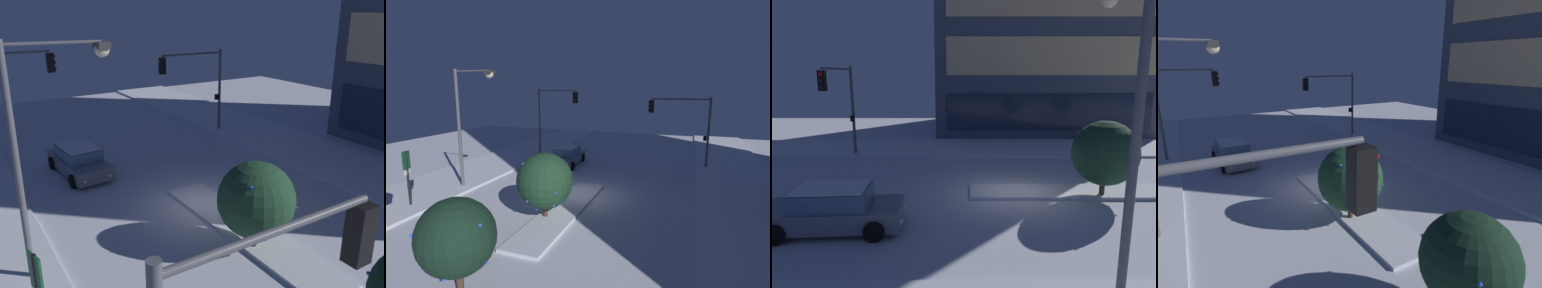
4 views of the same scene
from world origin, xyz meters
TOP-DOWN VIEW (x-y plane):
  - ground at (0.00, 0.00)m, footprint 52.00×52.00m
  - curb_strip_near at (0.00, -9.08)m, footprint 52.00×5.20m
  - curb_strip_far at (0.00, 9.08)m, footprint 52.00×5.20m
  - median_strip at (2.49, 0.13)m, footprint 9.00×1.80m
  - car_near at (-6.61, -3.42)m, footprint 4.71×2.34m
  - traffic_light_corner_near_left at (-9.26, -5.76)m, footprint 0.32×3.95m
  - traffic_light_corner_far_left at (-9.22, 5.40)m, footprint 0.32×4.74m
  - street_lamp_arched at (1.24, -6.54)m, footprint 0.69×2.98m
  - parking_info_sign at (4.71, -7.75)m, footprint 0.55×0.19m
  - decorated_tree_median at (9.32, -0.42)m, footprint 2.40×2.40m
  - decorated_tree_left_of_median at (3.52, -0.36)m, footprint 2.69×2.69m

SIDE VIEW (x-z plane):
  - ground at x=0.00m, z-range 0.00..0.00m
  - curb_strip_near at x=0.00m, z-range 0.00..0.14m
  - curb_strip_far at x=0.00m, z-range 0.00..0.14m
  - median_strip at x=2.49m, z-range 0.00..0.14m
  - car_near at x=-6.61m, z-range -0.04..1.46m
  - decorated_tree_median at x=9.32m, z-range 0.32..3.37m
  - decorated_tree_left_of_median at x=3.52m, z-range 0.28..3.54m
  - parking_info_sign at x=4.71m, z-range 0.43..3.46m
  - traffic_light_corner_far_left at x=-9.22m, z-range 1.08..6.66m
  - traffic_light_corner_near_left at x=-9.26m, z-range 1.20..7.41m
  - street_lamp_arched at x=1.24m, z-range 1.15..8.51m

